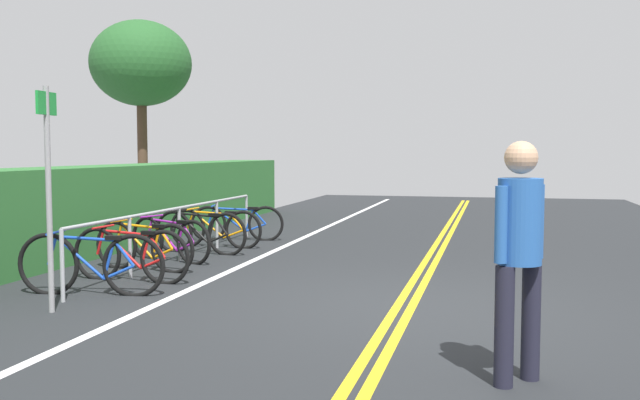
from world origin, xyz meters
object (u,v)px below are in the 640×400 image
(bicycle_1, at_px, (131,255))
(pedestrian, at_px, (519,244))
(bicycle_2, at_px, (144,246))
(bicycle_3, at_px, (170,240))
(bicycle_5, at_px, (215,228))
(bicycle_6, at_px, (237,223))
(bike_rack, at_px, (179,221))
(bicycle_0, at_px, (91,264))
(sign_post_near, at_px, (48,178))
(bicycle_4, at_px, (200,232))
(tree_mid, at_px, (141,65))

(bicycle_1, bearing_deg, pedestrian, -121.35)
(bicycle_2, distance_m, bicycle_3, 0.85)
(bicycle_5, bearing_deg, bicycle_6, -2.48)
(bike_rack, bearing_deg, bicycle_6, 0.74)
(bicycle_0, relative_size, pedestrian, 1.01)
(bicycle_5, bearing_deg, bicycle_0, -177.73)
(bicycle_5, xyz_separation_m, bicycle_6, (0.97, -0.04, -0.00))
(bicycle_5, bearing_deg, bicycle_3, 177.62)
(sign_post_near, bearing_deg, bicycle_4, 2.84)
(bicycle_4, relative_size, pedestrian, 0.98)
(pedestrian, bearing_deg, bicycle_0, 67.12)
(bike_rack, distance_m, bicycle_0, 2.59)
(bike_rack, distance_m, pedestrian, 6.73)
(bike_rack, height_order, sign_post_near, sign_post_near)
(bike_rack, distance_m, bicycle_5, 1.64)
(pedestrian, distance_m, tree_mid, 14.26)
(bicycle_0, xyz_separation_m, pedestrian, (-2.03, -4.80, 0.66))
(bicycle_5, relative_size, pedestrian, 1.00)
(pedestrian, bearing_deg, bicycle_5, 38.67)
(bicycle_4, bearing_deg, bicycle_6, 0.06)
(bicycle_0, bearing_deg, bicycle_5, 2.27)
(bicycle_2, xyz_separation_m, tree_mid, (7.08, 3.83, 3.52))
(bicycle_4, bearing_deg, bicycle_0, -177.96)
(bicycle_0, distance_m, tree_mid, 10.29)
(pedestrian, bearing_deg, bicycle_1, 58.65)
(bicycle_5, distance_m, tree_mid, 6.98)
(bike_rack, bearing_deg, sign_post_near, -176.98)
(bicycle_3, relative_size, tree_mid, 0.33)
(tree_mid, bearing_deg, bicycle_2, -151.61)
(tree_mid, bearing_deg, bicycle_5, -139.82)
(bicycle_3, bearing_deg, bicycle_1, -171.23)
(bike_rack, distance_m, bicycle_2, 0.93)
(bicycle_0, bearing_deg, bicycle_1, -1.48)
(bicycle_4, bearing_deg, bicycle_1, -176.74)
(bicycle_0, relative_size, bicycle_3, 1.12)
(bicycle_4, height_order, sign_post_near, sign_post_near)
(bicycle_1, xyz_separation_m, bicycle_3, (1.66, 0.26, -0.01))
(bicycle_2, xyz_separation_m, bicycle_6, (3.45, -0.10, -0.02))
(bicycle_6, xyz_separation_m, tree_mid, (3.63, 3.93, 3.54))
(bicycle_3, distance_m, tree_mid, 8.12)
(bicycle_3, bearing_deg, tree_mid, 31.48)
(bicycle_3, xyz_separation_m, bicycle_4, (0.88, -0.11, 0.02))
(bicycle_5, bearing_deg, bicycle_1, -176.72)
(pedestrian, bearing_deg, sign_post_near, 76.48)
(bicycle_0, bearing_deg, bicycle_6, 1.37)
(bicycle_6, bearing_deg, bike_rack, -179.26)
(bicycle_5, relative_size, tree_mid, 0.36)
(bicycle_2, height_order, bicycle_3, bicycle_2)
(bicycle_3, xyz_separation_m, pedestrian, (-4.58, -5.04, 0.70))
(bicycle_2, relative_size, bicycle_6, 0.96)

